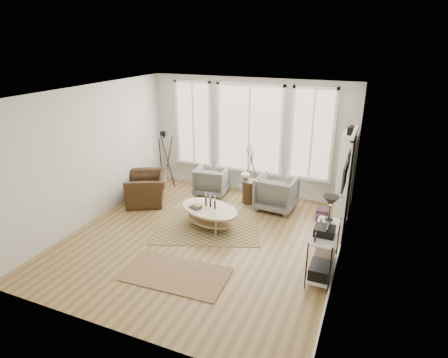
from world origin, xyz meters
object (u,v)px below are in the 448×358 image
at_px(low_shelf, 324,247).
at_px(side_table, 251,173).
at_px(bookcase, 346,175).
at_px(armchair_right, 277,192).
at_px(coffee_table, 209,212).
at_px(accent_chair, 147,188).
at_px(armchair_left, 212,181).

height_order(low_shelf, side_table, side_table).
bearing_deg(bookcase, side_table, -174.84).
bearing_deg(armchair_right, bookcase, -165.45).
relative_size(bookcase, side_table, 1.30).
distance_m(coffee_table, accent_chair, 2.01).
bearing_deg(armchair_left, accent_chair, 32.98).
relative_size(bookcase, low_shelf, 1.58).
xyz_separation_m(low_shelf, coffee_table, (-2.48, 0.80, -0.17)).
relative_size(low_shelf, coffee_table, 0.83).
height_order(low_shelf, coffee_table, low_shelf).
bearing_deg(low_shelf, accent_chair, 162.51).
bearing_deg(low_shelf, armchair_left, 142.41).
distance_m(armchair_right, side_table, 0.78).
bearing_deg(bookcase, armchair_right, -168.62).
xyz_separation_m(armchair_right, side_table, (-0.68, 0.10, 0.36)).
xyz_separation_m(bookcase, armchair_left, (-3.22, -0.09, -0.59)).
relative_size(coffee_table, armchair_right, 1.77).
bearing_deg(bookcase, accent_chair, -165.78).
relative_size(low_shelf, armchair_left, 1.62).
height_order(bookcase, coffee_table, bookcase).
xyz_separation_m(armchair_right, accent_chair, (-3.00, -0.84, -0.05)).
height_order(armchair_left, accent_chair, armchair_left).
bearing_deg(low_shelf, side_table, 131.90).
bearing_deg(side_table, armchair_left, 174.35).
xyz_separation_m(armchair_left, accent_chair, (-1.25, -1.04, -0.01)).
bearing_deg(armchair_left, coffee_table, 105.60).
relative_size(armchair_left, armchair_right, 0.90).
bearing_deg(coffee_table, armchair_right, 52.83).
height_order(side_table, accent_chair, side_table).
relative_size(armchair_right, side_table, 0.56).
bearing_deg(armchair_left, side_table, 167.42).
relative_size(low_shelf, side_table, 0.82).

